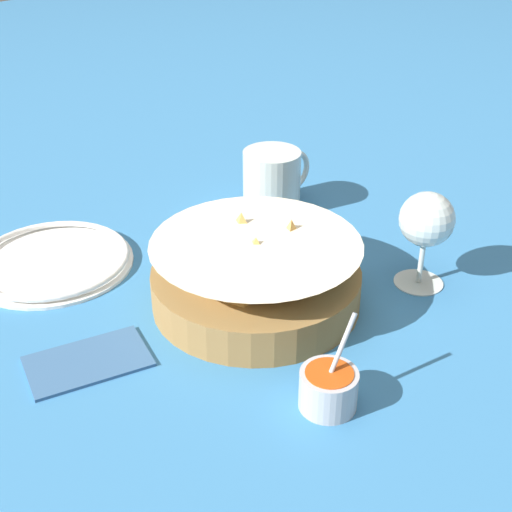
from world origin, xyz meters
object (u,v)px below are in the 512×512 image
food_basket (255,276)px  sauce_cup (329,387)px  wine_glass (426,223)px  beer_mug (272,183)px  side_plate (52,261)px

food_basket → sauce_cup: bearing=-111.1°
wine_glass → beer_mug: size_ratio=1.02×
sauce_cup → side_plate: sauce_cup is taller
wine_glass → beer_mug: wine_glass is taller
food_basket → sauce_cup: (-0.07, -0.19, -0.02)m
food_basket → wine_glass: bearing=-30.7°
sauce_cup → beer_mug: bearing=53.5°
sauce_cup → side_plate: bearing=99.1°
beer_mug → side_plate: 0.35m
wine_glass → side_plate: bearing=132.2°
beer_mug → side_plate: bearing=167.2°
food_basket → side_plate: food_basket is taller
food_basket → sauce_cup: sauce_cup is taller
sauce_cup → wine_glass: (0.26, 0.08, 0.07)m
sauce_cup → wine_glass: size_ratio=0.78×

